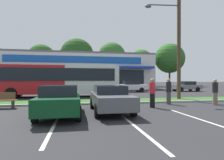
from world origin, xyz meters
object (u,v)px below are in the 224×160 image
at_px(car_0, 110,98).
at_px(car_3, 130,86).
at_px(car_4, 60,100).
at_px(pedestrian_far, 152,93).
at_px(utility_pole, 177,30).
at_px(pedestrian_by_pole, 169,91).
at_px(bus_stop_bench, 1,100).
at_px(car_2, 186,86).
at_px(city_bus, 60,79).
at_px(pedestrian_mid, 215,92).

relative_size(car_0, car_3, 0.96).
height_order(car_4, pedestrian_far, pedestrian_far).
bearing_deg(utility_pole, car_4, -150.17).
bearing_deg(pedestrian_by_pole, bus_stop_bench, -61.04).
xyz_separation_m(car_2, car_3, (-8.54, -0.10, 0.04)).
relative_size(city_bus, car_3, 2.53).
distance_m(utility_pole, bus_stop_bench, 13.79).
relative_size(car_2, pedestrian_far, 2.33).
bearing_deg(utility_pole, car_2, 54.71).
relative_size(city_bus, pedestrian_by_pole, 6.53).
distance_m(car_2, pedestrian_mid, 15.23).
height_order(utility_pole, city_bus, utility_pole).
bearing_deg(pedestrian_mid, bus_stop_bench, 93.60).
distance_m(utility_pole, pedestrian_far, 7.04).
xyz_separation_m(pedestrian_by_pole, pedestrian_far, (-1.71, -1.24, -0.00)).
distance_m(car_4, pedestrian_far, 5.51).
xyz_separation_m(city_bus, car_4, (0.95, -10.01, -1.02)).
xyz_separation_m(utility_pole, bus_stop_bench, (-12.56, -2.12, -5.28)).
bearing_deg(pedestrian_by_pole, utility_pole, 168.94).
distance_m(bus_stop_bench, car_4, 4.72).
height_order(utility_pole, pedestrian_by_pole, utility_pole).
height_order(city_bus, pedestrian_by_pole, city_bus).
xyz_separation_m(car_2, pedestrian_by_pole, (-9.42, -12.82, 0.15)).
bearing_deg(pedestrian_far, utility_pole, 157.23).
relative_size(car_4, pedestrian_far, 2.48).
xyz_separation_m(car_0, car_4, (-2.49, -0.65, 0.02)).
bearing_deg(car_2, utility_pole, 54.71).
bearing_deg(car_4, utility_pole, -60.17).
distance_m(car_0, car_2, 20.48).
relative_size(bus_stop_bench, car_4, 0.36).
bearing_deg(utility_pole, car_3, 95.80).
bearing_deg(car_0, car_2, 137.22).
bearing_deg(pedestrian_far, car_3, -167.02).
relative_size(car_0, pedestrian_far, 2.50).
height_order(car_0, car_2, car_2).
relative_size(car_3, pedestrian_mid, 2.63).
xyz_separation_m(city_bus, bus_stop_bench, (-2.69, -7.01, -1.26)).
height_order(bus_stop_bench, pedestrian_by_pole, pedestrian_by_pole).
height_order(bus_stop_bench, pedestrian_far, pedestrian_far).
height_order(car_3, car_4, car_3).
relative_size(car_0, pedestrian_by_pole, 2.49).
xyz_separation_m(car_0, pedestrian_by_pole, (4.49, 2.21, 0.17)).
bearing_deg(bus_stop_bench, pedestrian_mid, 175.47).
distance_m(city_bus, pedestrian_far, 10.48).
xyz_separation_m(bus_stop_bench, car_0, (6.13, -2.35, 0.22)).
relative_size(pedestrian_by_pole, pedestrian_mid, 1.02).
xyz_separation_m(car_3, pedestrian_by_pole, (-0.88, -12.72, 0.11)).
xyz_separation_m(car_3, pedestrian_mid, (1.99, -13.65, 0.10)).
bearing_deg(utility_pole, pedestrian_by_pole, -130.76).
bearing_deg(city_bus, bus_stop_bench, -111.97).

